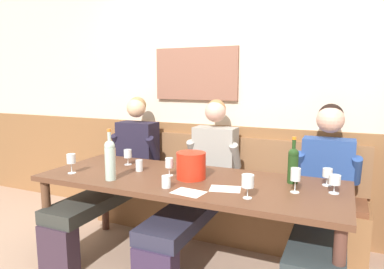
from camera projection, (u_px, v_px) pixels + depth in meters
The scene contains 21 objects.
room_wall_back at pixel (229, 89), 3.43m from camera, with size 6.80×0.12×2.80m.
wood_wainscot_panel at pixel (227, 177), 3.52m from camera, with size 6.80×0.03×1.04m, color brown.
wall_bench at pixel (219, 206), 3.36m from camera, with size 2.61×0.42×0.94m.
dining_table at pixel (188, 188), 2.64m from camera, with size 2.31×0.87×0.75m.
person_center_left_seat at pixel (118, 170), 3.34m from camera, with size 0.51×1.33×1.32m.
person_left_seat at pixel (200, 182), 2.98m from camera, with size 0.50×1.32×1.32m.
person_center_right_seat at pixel (324, 197), 2.58m from camera, with size 0.51×1.33×1.30m.
ice_bucket at pixel (191, 165), 2.62m from camera, with size 0.22×0.22×0.20m, color red.
wine_bottle_amber_mid at pixel (110, 159), 2.58m from camera, with size 0.08×0.08×0.39m.
wine_bottle_clear_water at pixel (293, 164), 2.50m from camera, with size 0.08×0.08×0.34m.
wine_glass_mid_left at pixel (296, 176), 2.29m from camera, with size 0.07×0.07×0.17m.
wine_glass_by_bottle at pixel (128, 155), 3.05m from camera, with size 0.07×0.07×0.14m.
wine_glass_mid_right at pixel (327, 174), 2.45m from camera, with size 0.07×0.07×0.12m.
wine_glass_right_end at pixel (335, 180), 2.27m from camera, with size 0.08×0.08×0.12m.
wine_glass_near_bucket at pixel (169, 164), 2.70m from camera, with size 0.07×0.07×0.14m.
wine_glass_center_front at pixel (248, 182), 2.18m from camera, with size 0.08×0.08×0.15m.
wine_glass_left_end at pixel (71, 159), 2.77m from camera, with size 0.07×0.07×0.16m.
water_tumbler_center at pixel (166, 182), 2.41m from camera, with size 0.06×0.06×0.09m, color silver.
water_tumbler_left at pixel (139, 165), 2.84m from camera, with size 0.06×0.06×0.09m, color silver.
tasting_sheet_left_guest at pixel (225, 189), 2.38m from camera, with size 0.21×0.15×0.00m, color white.
tasting_sheet_right_guest at pixel (189, 192), 2.31m from camera, with size 0.21×0.15×0.00m, color white.
Camera 1 is at (1.07, -2.22, 1.49)m, focal length 32.44 mm.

